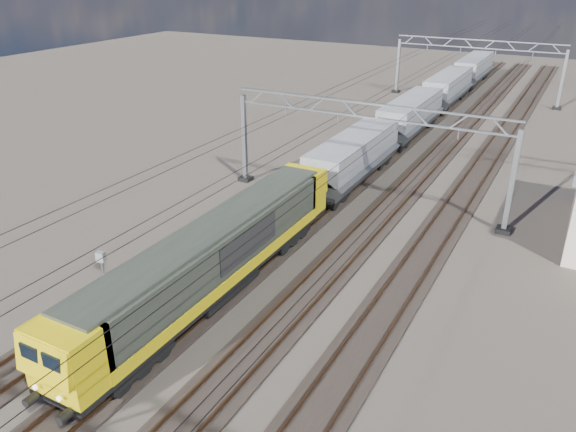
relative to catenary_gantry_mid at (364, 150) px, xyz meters
The scene contains 14 objects.
ground 5.59m from the catenary_gantry_mid, 90.00° to the right, with size 160.00×160.00×0.00m, color #2A241F.
track_outer_west 8.17m from the catenary_gantry_mid, 146.31° to the right, with size 2.60×140.00×0.30m.
track_loco 5.89m from the catenary_gantry_mid, 116.57° to the right, with size 2.60×140.00×0.30m.
track_inner_east 5.89m from the catenary_gantry_mid, 63.43° to the right, with size 2.60×140.00×0.30m.
track_outer_east 8.17m from the catenary_gantry_mid, 33.69° to the right, with size 2.60×140.00×0.30m.
catenary_gantry_mid is the anchor object (origin of this frame).
catenary_gantry_far 36.00m from the catenary_gantry_mid, 90.00° to the left, with size 19.90×0.90×7.11m.
overhead_wires 4.40m from the catenary_gantry_mid, 90.00° to the left, with size 12.03×140.00×0.53m.
locomotive 14.70m from the catenary_gantry_mid, 97.87° to the right, with size 2.76×21.10×3.62m.
hopper_wagon_lead 4.14m from the catenary_gantry_mid, 121.85° to the left, with size 3.38×13.00×3.25m.
hopper_wagon_mid 17.61m from the catenary_gantry_mid, 96.55° to the left, with size 3.38×13.00×3.25m.
hopper_wagon_third 31.73m from the catenary_gantry_mid, 93.62° to the left, with size 3.38×13.00×3.25m.
hopper_wagon_fourth 45.89m from the catenary_gantry_mid, 92.50° to the left, with size 3.38×13.00×3.25m.
trackside_cabinet 18.15m from the catenary_gantry_mid, 119.09° to the right, with size 0.52×0.44×1.32m.
Camera 1 is at (12.62, -30.04, 15.46)m, focal length 35.00 mm.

